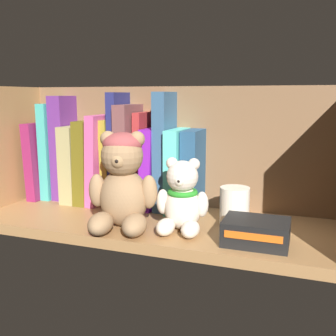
{
  "coord_description": "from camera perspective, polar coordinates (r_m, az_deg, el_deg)",
  "views": [
    {
      "loc": [
        27.25,
        -68.13,
        25.91
      ],
      "look_at": [
        2.87,
        0.0,
        12.49
      ],
      "focal_mm": 42.04,
      "sensor_mm": 36.0,
      "label": 1
    }
  ],
  "objects": [
    {
      "name": "book_0",
      "position": [
        0.99,
        -17.11,
        1.27
      ],
      "size": [
        3.06,
        14.35,
        17.75
      ],
      "primitive_type": "cube",
      "rotation": [
        0.0,
        -0.04,
        0.0
      ],
      "color": "#7C1B4A",
      "rests_on": "shelf_board"
    },
    {
      "name": "shelf_side_panel_left",
      "position": [
        0.93,
        -22.59,
        2.28
      ],
      "size": [
        1.6,
        26.61,
        27.78
      ],
      "primitive_type": "cube",
      "color": "#9E7042",
      "rests_on": "ground"
    },
    {
      "name": "small_product_box",
      "position": [
        0.66,
        12.66,
        -9.01
      ],
      "size": [
        10.49,
        7.95,
        4.02
      ],
      "color": "black",
      "rests_on": "shelf_board"
    },
    {
      "name": "book_3",
      "position": [
        0.94,
        -12.45,
        0.83
      ],
      "size": [
        3.46,
        14.09,
        17.16
      ],
      "primitive_type": "cube",
      "color": "#998F5B",
      "rests_on": "shelf_board"
    },
    {
      "name": "book_7",
      "position": [
        0.88,
        -6.6,
        2.81
      ],
      "size": [
        2.01,
        11.21,
        24.51
      ],
      "primitive_type": "cube",
      "color": "navy",
      "rests_on": "shelf_board"
    },
    {
      "name": "teddy_bear_smaller",
      "position": [
        0.7,
        2.02,
        -4.67
      ],
      "size": [
        9.62,
        9.85,
        13.09
      ],
      "color": "beige",
      "rests_on": "shelf_board"
    },
    {
      "name": "book_1",
      "position": [
        0.97,
        -15.93,
        2.46
      ],
      "size": [
        2.28,
        10.7,
        22.02
      ],
      "primitive_type": "cube",
      "color": "teal",
      "rests_on": "shelf_board"
    },
    {
      "name": "book_9",
      "position": [
        0.86,
        -3.44,
        1.31
      ],
      "size": [
        2.13,
        9.93,
        20.43
      ],
      "primitive_type": "cube",
      "rotation": [
        0.0,
        0.03,
        0.0
      ],
      "color": "#9F2A2A",
      "rests_on": "shelf_board"
    },
    {
      "name": "book_2",
      "position": [
        0.95,
        -14.43,
        2.92
      ],
      "size": [
        3.38,
        9.38,
        23.78
      ],
      "primitive_type": "cube",
      "color": "#5B2774",
      "rests_on": "shelf_board"
    },
    {
      "name": "book_4",
      "position": [
        0.92,
        -10.62,
        1.1
      ],
      "size": [
        3.44,
        14.41,
        18.48
      ],
      "primitive_type": "cube",
      "rotation": [
        0.0,
        0.02,
        0.0
      ],
      "color": "brown",
      "rests_on": "shelf_board"
    },
    {
      "name": "pillar_candle",
      "position": [
        0.75,
        9.62,
        -5.37
      ],
      "size": [
        5.56,
        5.56,
        6.97
      ],
      "primitive_type": "cylinder",
      "color": "silver",
      "rests_on": "shelf_board"
    },
    {
      "name": "shelf_back_panel",
      "position": [
        0.86,
        1.05,
        2.48
      ],
      "size": [
        70.98,
        1.2,
        27.78
      ],
      "primitive_type": "cube",
      "color": "brown",
      "rests_on": "ground"
    },
    {
      "name": "book_13",
      "position": [
        0.82,
        4.04,
        -0.27
      ],
      "size": [
        3.18,
        12.54,
        17.07
      ],
      "primitive_type": "cube",
      "rotation": [
        0.0,
        -0.0,
        0.0
      ],
      "color": "navy",
      "rests_on": "shelf_board"
    },
    {
      "name": "teddy_bear_larger",
      "position": [
        0.72,
        -6.64,
        -2.11
      ],
      "size": [
        13.29,
        13.74,
        17.64
      ],
      "color": "#93704C",
      "rests_on": "shelf_board"
    },
    {
      "name": "book_5",
      "position": [
        0.9,
        -9.06,
        1.41
      ],
      "size": [
        2.92,
        14.57,
        19.77
      ],
      "primitive_type": "cube",
      "rotation": [
        0.0,
        0.04,
        0.0
      ],
      "color": "#CD4D8B",
      "rests_on": "shelf_board"
    },
    {
      "name": "book_12",
      "position": [
        0.83,
        1.9,
        -0.1
      ],
      "size": [
        2.77,
        14.85,
        17.15
      ],
      "primitive_type": "cube",
      "color": "#55CCBE",
      "rests_on": "shelf_board"
    },
    {
      "name": "book_8",
      "position": [
        0.87,
        -4.97,
        1.92
      ],
      "size": [
        2.88,
        14.56,
        22.01
      ],
      "primitive_type": "cube",
      "color": "brown",
      "rests_on": "shelf_board"
    },
    {
      "name": "book_10",
      "position": [
        0.85,
        -1.92,
        0.12
      ],
      "size": [
        3.36,
        12.84,
        17.16
      ],
      "primitive_type": "cube",
      "rotation": [
        0.0,
        0.04,
        0.0
      ],
      "color": "purple",
      "rests_on": "shelf_board"
    },
    {
      "name": "book_6",
      "position": [
        0.89,
        -7.8,
        1.03
      ],
      "size": [
        2.0,
        10.72,
        18.76
      ],
      "primitive_type": "cube",
      "rotation": [
        0.0,
        -0.01,
        0.0
      ],
      "color": "olive",
      "rests_on": "shelf_board"
    },
    {
      "name": "book_11",
      "position": [
        0.84,
        -0.04,
        2.53
      ],
      "size": [
        2.67,
        11.84,
        24.6
      ],
      "primitive_type": "cube",
      "color": "#315577",
      "rests_on": "shelf_board"
    },
    {
      "name": "shelf_board",
      "position": [
        0.77,
        -2.02,
        -8.25
      ],
      "size": [
        68.58,
        24.21,
        2.0
      ],
      "primitive_type": "cube",
      "color": "#9E7042",
      "rests_on": "ground"
    }
  ]
}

